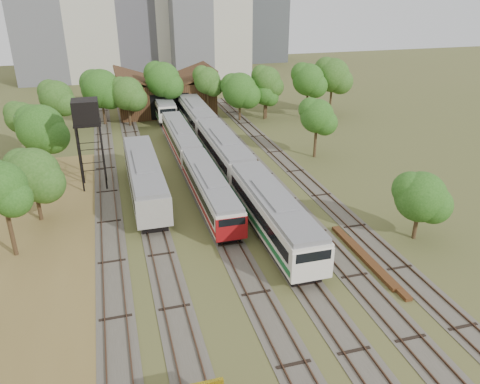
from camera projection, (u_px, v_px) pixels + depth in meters
name	position (u px, v px, depth m)	size (l,w,h in m)	color
ground	(298.00, 316.00, 31.90)	(240.00, 240.00, 0.00)	#475123
dry_grass_patch	(29.00, 292.00, 34.36)	(14.00, 60.00, 0.04)	brown
tracks	(209.00, 180.00, 53.63)	(24.60, 80.00, 0.19)	#4C473D
railcar_red_set	(193.00, 161.00, 54.44)	(2.78, 34.57, 3.44)	black
railcar_green_set	(224.00, 152.00, 56.39)	(3.28, 52.08, 4.07)	black
railcar_rear	(161.00, 104.00, 79.66)	(2.92, 16.08, 3.61)	black
old_grey_coach	(145.00, 177.00, 48.81)	(3.25, 18.00, 4.02)	black
water_tower	(86.00, 114.00, 48.92)	(2.80, 2.80, 9.73)	black
rail_pile_near	(363.00, 255.00, 38.66)	(0.66, 9.96, 0.33)	#563218
rail_pile_far	(375.00, 266.00, 37.25)	(0.57, 9.11, 0.30)	#563218
maintenance_shed	(165.00, 95.00, 81.29)	(16.45, 11.55, 7.58)	#371E14
tree_band_left	(16.00, 168.00, 42.77)	(8.18, 52.48, 8.31)	#382616
tree_band_far	(202.00, 85.00, 74.37)	(48.81, 11.23, 9.51)	#382616
tree_band_right	(329.00, 132.00, 55.56)	(4.68, 45.48, 7.58)	#382616
tower_far_right	(262.00, 9.00, 131.19)	(12.00, 12.00, 28.00)	#42464A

